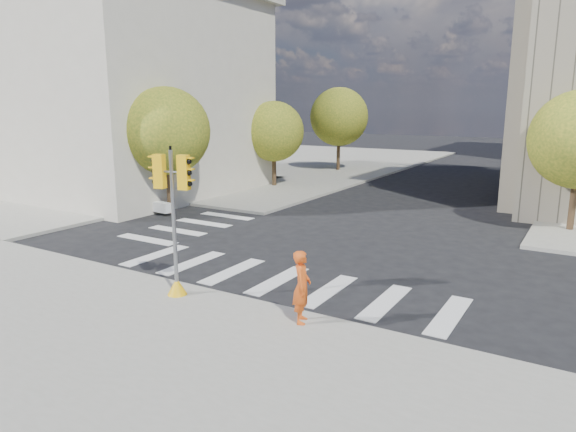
{
  "coord_description": "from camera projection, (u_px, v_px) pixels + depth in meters",
  "views": [
    {
      "loc": [
        8.23,
        -15.15,
        5.48
      ],
      "look_at": [
        0.14,
        -1.79,
        2.1
      ],
      "focal_mm": 32.0,
      "sensor_mm": 36.0,
      "label": 1
    }
  ],
  "objects": [
    {
      "name": "planter_wall",
      "position": [
        131.0,
        202.0,
        27.53
      ],
      "size": [
        6.01,
        0.95,
        0.5
      ],
      "primitive_type": "cube",
      "rotation": [
        0.0,
        0.0,
        -0.09
      ],
      "color": "white",
      "rests_on": "sidewalk_left_near"
    },
    {
      "name": "sidewalk_near",
      "position": [
        3.0,
        428.0,
        8.78
      ],
      "size": [
        30.0,
        14.0,
        0.15
      ],
      "primitive_type": "cube",
      "color": "gray",
      "rests_on": "ground"
    },
    {
      "name": "tree_lw_near",
      "position": [
        166.0,
        131.0,
        25.76
      ],
      "size": [
        4.4,
        4.4,
        6.41
      ],
      "color": "#382616",
      "rests_on": "ground"
    },
    {
      "name": "traffic_signal",
      "position": [
        174.0,
        234.0,
        14.39
      ],
      "size": [
        1.08,
        0.56,
        4.26
      ],
      "rotation": [
        0.0,
        0.0,
        0.21
      ],
      "color": "#F3B20C",
      "rests_on": "sidewalk_near"
    },
    {
      "name": "ground",
      "position": [
        311.0,
        265.0,
        17.99
      ],
      "size": [
        160.0,
        160.0,
        0.0
      ],
      "primitive_type": "plane",
      "color": "black",
      "rests_on": "ground"
    },
    {
      "name": "tree_lw_far",
      "position": [
        339.0,
        117.0,
        42.42
      ],
      "size": [
        4.8,
        4.8,
        6.95
      ],
      "color": "#382616",
      "rests_on": "ground"
    },
    {
      "name": "photographer",
      "position": [
        302.0,
        287.0,
        12.7
      ],
      "size": [
        0.67,
        0.8,
        1.85
      ],
      "primitive_type": "imported",
      "rotation": [
        0.0,
        0.0,
        1.98
      ],
      "color": "#D74E14",
      "rests_on": "sidewalk_near"
    },
    {
      "name": "sidewalk_far_left",
      "position": [
        259.0,
        162.0,
        49.84
      ],
      "size": [
        28.0,
        40.0,
        0.15
      ],
      "primitive_type": "cube",
      "color": "gray",
      "rests_on": "ground"
    },
    {
      "name": "tree_lw_mid",
      "position": [
        274.0,
        132.0,
        34.22
      ],
      "size": [
        4.0,
        4.0,
        5.77
      ],
      "color": "#382616",
      "rests_on": "ground"
    },
    {
      "name": "classical_building",
      "position": [
        102.0,
        90.0,
        33.44
      ],
      "size": [
        19.0,
        15.0,
        12.7
      ],
      "color": "beige",
      "rests_on": "ground"
    }
  ]
}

